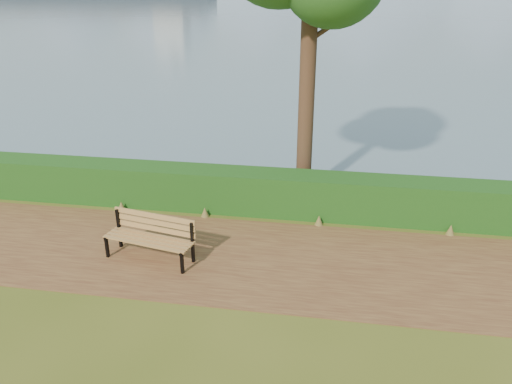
# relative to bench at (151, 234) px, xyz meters

# --- Properties ---
(ground) EXTENTS (140.00, 140.00, 0.00)m
(ground) POSITION_rel_bench_xyz_m (1.67, -0.05, -0.53)
(ground) COLOR #424F16
(ground) RESTS_ON ground
(path) EXTENTS (40.00, 3.40, 0.01)m
(path) POSITION_rel_bench_xyz_m (1.67, 0.25, -0.53)
(path) COLOR #552D1D
(path) RESTS_ON ground
(hedge) EXTENTS (32.00, 0.85, 1.00)m
(hedge) POSITION_rel_bench_xyz_m (1.67, 2.55, -0.03)
(hedge) COLOR #134012
(hedge) RESTS_ON ground
(bench) EXTENTS (1.91, 0.90, 0.92)m
(bench) POSITION_rel_bench_xyz_m (0.00, 0.00, 0.00)
(bench) COLOR black
(bench) RESTS_ON ground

